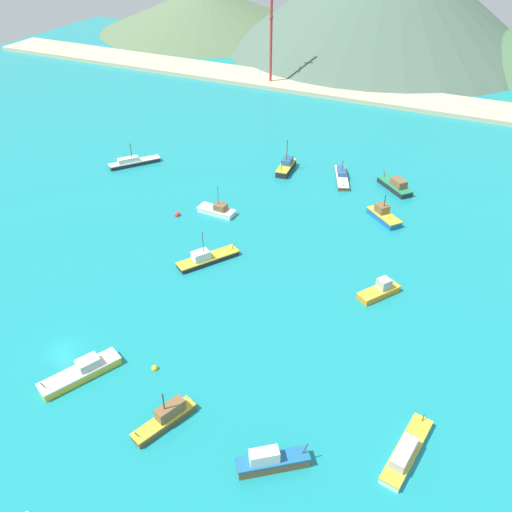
{
  "coord_description": "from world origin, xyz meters",
  "views": [
    {
      "loc": [
        46.03,
        -37.26,
        52.03
      ],
      "look_at": [
        14.83,
        28.75,
        1.57
      ],
      "focal_mm": 38.89,
      "sensor_mm": 36.0,
      "label": 1
    }
  ],
  "objects": [
    {
      "name": "hill_west",
      "position": [
        -72.72,
        168.56,
        8.31
      ],
      "size": [
        85.86,
        85.86,
        16.62
      ],
      "color": "#56704C",
      "rests_on": "ground"
    },
    {
      "name": "ground",
      "position": [
        0.0,
        30.0,
        -0.25
      ],
      "size": [
        260.0,
        280.0,
        0.5
      ],
      "color": "teal"
    },
    {
      "name": "buoy_1",
      "position": [
        -4.92,
        36.49,
        0.19
      ],
      "size": [
        1.09,
        1.09,
        1.09
      ],
      "color": "red",
      "rests_on": "ground"
    },
    {
      "name": "beach_strip",
      "position": [
        0.0,
        116.92,
        0.6
      ],
      "size": [
        247.0,
        15.42,
        1.2
      ],
      "primitive_type": "cube",
      "color": "#C6B793",
      "rests_on": "ground"
    },
    {
      "name": "fishing_boat_1",
      "position": [
        17.89,
        63.57,
        0.66
      ],
      "size": [
        5.98,
        10.33,
        4.18
      ],
      "color": "brown",
      "rests_on": "ground"
    },
    {
      "name": "fishing_boat_0",
      "position": [
        6.02,
        62.41,
        0.97
      ],
      "size": [
        3.21,
        7.82,
        6.91
      ],
      "color": "#232328",
      "rests_on": "ground"
    },
    {
      "name": "fishing_boat_13",
      "position": [
        32.19,
        -4.28,
        1.03
      ],
      "size": [
        7.37,
        6.23,
        2.83
      ],
      "color": "brown",
      "rests_on": "ground"
    },
    {
      "name": "fishing_boat_7",
      "position": [
        29.85,
        51.34,
        0.91
      ],
      "size": [
        7.36,
        6.68,
        4.95
      ],
      "color": "#1E5BA8",
      "rests_on": "ground"
    },
    {
      "name": "radio_tower",
      "position": [
        -20.76,
        114.15,
        15.43
      ],
      "size": [
        3.03,
        2.42,
        30.26
      ],
      "color": "#B7332D",
      "rests_on": "ground"
    },
    {
      "name": "fishing_boat_12",
      "position": [
        29.03,
        63.78,
        0.94
      ],
      "size": [
        8.24,
        7.63,
        2.63
      ],
      "color": "#232328",
      "rests_on": "ground"
    },
    {
      "name": "fishing_boat_4",
      "position": [
        5.49,
        -2.58,
        0.76
      ],
      "size": [
        6.74,
        10.37,
        2.26
      ],
      "color": "gold",
      "rests_on": "ground"
    },
    {
      "name": "fishing_boat_2",
      "position": [
        -24.99,
        50.85,
        0.72
      ],
      "size": [
        8.43,
        9.93,
        5.07
      ],
      "color": "#232328",
      "rests_on": "ground"
    },
    {
      "name": "fishing_boat_8",
      "position": [
        44.81,
        3.16,
        0.79
      ],
      "size": [
        3.78,
        10.38,
        2.15
      ],
      "color": "silver",
      "rests_on": "ground"
    },
    {
      "name": "fishing_boat_3",
      "position": [
        34.96,
        29.46,
        0.83
      ],
      "size": [
        5.61,
        6.91,
        2.61
      ],
      "color": "orange",
      "rests_on": "ground"
    },
    {
      "name": "buoy_2",
      "position": [
        13.05,
        2.32,
        0.15
      ],
      "size": [
        0.85,
        0.85,
        0.85
      ],
      "color": "gold",
      "rests_on": "ground"
    },
    {
      "name": "fishing_boat_5",
      "position": [
        19.01,
        -4.15,
        0.91
      ],
      "size": [
        4.57,
        8.17,
        4.94
      ],
      "color": "brown",
      "rests_on": "ground"
    },
    {
      "name": "fishing_boat_10",
      "position": [
        1.46,
        40.33,
        0.73
      ],
      "size": [
        7.19,
        2.82,
        5.66
      ],
      "color": "silver",
      "rests_on": "ground"
    },
    {
      "name": "fishing_boat_11",
      "position": [
        7.31,
        25.85,
        0.73
      ],
      "size": [
        7.77,
        10.08,
        5.89
      ],
      "color": "#232328",
      "rests_on": "ground"
    }
  ]
}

